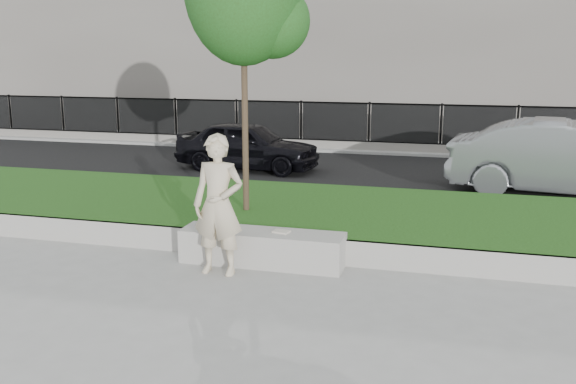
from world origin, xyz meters
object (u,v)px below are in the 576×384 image
(book, at_px, (281,232))
(car_dark, at_px, (248,145))
(stone_bench, at_px, (262,248))
(car_silver, at_px, (568,159))
(man, at_px, (218,205))

(book, height_order, car_dark, car_dark)
(stone_bench, xyz_separation_m, car_silver, (5.07, 5.99, 0.61))
(book, distance_m, car_silver, 7.65)
(man, height_order, book, man)
(man, xyz_separation_m, book, (0.77, 0.58, -0.49))
(car_silver, bearing_deg, car_dark, 87.50)
(car_dark, height_order, car_silver, car_silver)
(book, bearing_deg, man, -132.98)
(book, relative_size, car_dark, 0.06)
(stone_bench, distance_m, book, 0.40)
(stone_bench, relative_size, book, 10.38)
(car_dark, bearing_deg, car_silver, -94.43)
(car_silver, bearing_deg, book, 148.19)
(man, bearing_deg, book, 36.69)
(book, bearing_deg, stone_bench, -164.58)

